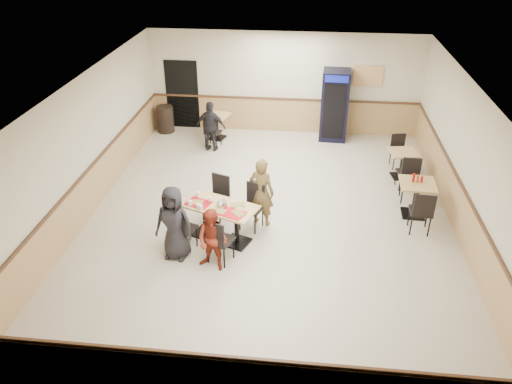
# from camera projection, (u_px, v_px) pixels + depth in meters

# --- Properties ---
(ground) EXTENTS (10.00, 10.00, 0.00)m
(ground) POSITION_uv_depth(u_px,v_px,m) (269.00, 217.00, 11.13)
(ground) COLOR beige
(ground) RESTS_ON ground
(room_shell) EXTENTS (10.00, 10.00, 10.00)m
(room_shell) POSITION_uv_depth(u_px,v_px,m) (346.00, 149.00, 12.87)
(room_shell) COLOR silver
(room_shell) RESTS_ON ground
(main_table) EXTENTS (1.67, 1.23, 0.80)m
(main_table) POSITION_uv_depth(u_px,v_px,m) (220.00, 217.00, 10.15)
(main_table) COLOR black
(main_table) RESTS_ON ground
(main_chairs) EXTENTS (1.86, 2.11, 1.02)m
(main_chairs) POSITION_uv_depth(u_px,v_px,m) (218.00, 217.00, 10.18)
(main_chairs) COLOR black
(main_chairs) RESTS_ON ground
(diner_woman_left) EXTENTS (0.81, 0.59, 1.53)m
(diner_woman_left) POSITION_uv_depth(u_px,v_px,m) (174.00, 223.00, 9.52)
(diner_woman_left) COLOR black
(diner_woman_left) RESTS_ON ground
(diner_woman_right) EXTENTS (0.75, 0.66, 1.28)m
(diner_woman_right) POSITION_uv_depth(u_px,v_px,m) (213.00, 240.00, 9.25)
(diner_woman_right) COLOR maroon
(diner_woman_right) RESTS_ON ground
(diner_man_opposite) EXTENTS (0.65, 0.53, 1.55)m
(diner_man_opposite) POSITION_uv_depth(u_px,v_px,m) (261.00, 192.00, 10.54)
(diner_man_opposite) COLOR brown
(diner_man_opposite) RESTS_ON ground
(lone_diner) EXTENTS (0.88, 0.48, 1.43)m
(lone_diner) POSITION_uv_depth(u_px,v_px,m) (211.00, 127.00, 13.85)
(lone_diner) COLOR black
(lone_diner) RESTS_ON ground
(tabletop_clutter) EXTENTS (1.31, 0.88, 0.12)m
(tabletop_clutter) POSITION_uv_depth(u_px,v_px,m) (215.00, 206.00, 9.95)
(tabletop_clutter) COLOR #BA0C16
(tabletop_clutter) RESTS_ON main_table
(side_table_near) EXTENTS (0.78, 0.78, 0.81)m
(side_table_near) POSITION_uv_depth(u_px,v_px,m) (416.00, 194.00, 10.95)
(side_table_near) COLOR black
(side_table_near) RESTS_ON ground
(side_table_near_chair_south) EXTENTS (0.49, 0.49, 1.02)m
(side_table_near_chair_south) POSITION_uv_depth(u_px,v_px,m) (421.00, 210.00, 10.40)
(side_table_near_chair_south) COLOR black
(side_table_near_chair_south) RESTS_ON ground
(side_table_near_chair_north) EXTENTS (0.49, 0.49, 1.02)m
(side_table_near_chair_north) POSITION_uv_depth(u_px,v_px,m) (411.00, 181.00, 11.52)
(side_table_near_chair_north) COLOR black
(side_table_near_chair_north) RESTS_ON ground
(side_table_far) EXTENTS (0.76, 0.76, 0.71)m
(side_table_far) POSITION_uv_depth(u_px,v_px,m) (402.00, 160.00, 12.56)
(side_table_far) COLOR black
(side_table_far) RESTS_ON ground
(side_table_far_chair_south) EXTENTS (0.48, 0.48, 0.90)m
(side_table_far_chair_south) POSITION_uv_depth(u_px,v_px,m) (406.00, 171.00, 12.08)
(side_table_far_chair_south) COLOR black
(side_table_far_chair_south) RESTS_ON ground
(side_table_far_chair_north) EXTENTS (0.48, 0.48, 0.90)m
(side_table_far_chair_north) POSITION_uv_depth(u_px,v_px,m) (399.00, 152.00, 13.06)
(side_table_far_chair_north) COLOR black
(side_table_far_chair_north) RESTS_ON ground
(condiment_caddy) EXTENTS (0.23, 0.06, 0.20)m
(condiment_caddy) POSITION_uv_depth(u_px,v_px,m) (417.00, 178.00, 10.82)
(condiment_caddy) COLOR #A70D0B
(condiment_caddy) RESTS_ON side_table_near
(back_table) EXTENTS (0.84, 0.84, 0.74)m
(back_table) POSITION_uv_depth(u_px,v_px,m) (217.00, 123.00, 14.69)
(back_table) COLOR black
(back_table) RESTS_ON ground
(back_table_chair_lone) EXTENTS (0.53, 0.53, 0.94)m
(back_table_chair_lone) POSITION_uv_depth(u_px,v_px,m) (213.00, 131.00, 14.18)
(back_table_chair_lone) COLOR black
(back_table_chair_lone) RESTS_ON ground
(pepsi_cooler) EXTENTS (0.82, 0.82, 2.05)m
(pepsi_cooler) POSITION_uv_depth(u_px,v_px,m) (335.00, 105.00, 14.44)
(pepsi_cooler) COLOR black
(pepsi_cooler) RESTS_ON ground
(trash_bin) EXTENTS (0.51, 0.51, 0.81)m
(trash_bin) POSITION_uv_depth(u_px,v_px,m) (165.00, 119.00, 15.19)
(trash_bin) COLOR black
(trash_bin) RESTS_ON ground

